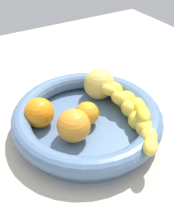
# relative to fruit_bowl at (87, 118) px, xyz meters

# --- Properties ---
(kitchen_counter) EXTENTS (1.20, 1.20, 0.03)m
(kitchen_counter) POSITION_rel_fruit_bowl_xyz_m (0.00, 0.00, -0.04)
(kitchen_counter) COLOR #B4AC99
(kitchen_counter) RESTS_ON ground
(fruit_bowl) EXTENTS (0.31, 0.31, 0.06)m
(fruit_bowl) POSITION_rel_fruit_bowl_xyz_m (0.00, 0.00, 0.00)
(fruit_bowl) COLOR slate
(fruit_bowl) RESTS_ON kitchen_counter
(banana_draped_left) EXTENTS (0.08, 0.21, 0.06)m
(banana_draped_left) POSITION_rel_fruit_bowl_xyz_m (-0.09, 0.00, 0.02)
(banana_draped_left) COLOR yellow
(banana_draped_left) RESTS_ON fruit_bowl
(banana_draped_right) EXTENTS (0.09, 0.22, 0.06)m
(banana_draped_right) POSITION_rel_fruit_bowl_xyz_m (-0.07, 0.06, 0.02)
(banana_draped_right) COLOR yellow
(banana_draped_right) RESTS_ON fruit_bowl
(orange_front) EXTENTS (0.06, 0.06, 0.06)m
(orange_front) POSITION_rel_fruit_bowl_xyz_m (0.09, -0.05, 0.02)
(orange_front) COLOR orange
(orange_front) RESTS_ON fruit_bowl
(orange_mid_left) EXTENTS (0.07, 0.07, 0.07)m
(orange_mid_left) POSITION_rel_fruit_bowl_xyz_m (0.05, 0.03, 0.02)
(orange_mid_left) COLOR orange
(orange_mid_left) RESTS_ON fruit_bowl
(orange_mid_right) EXTENTS (0.05, 0.05, 0.05)m
(orange_mid_right) POSITION_rel_fruit_bowl_xyz_m (0.00, -0.00, 0.01)
(orange_mid_right) COLOR orange
(orange_mid_right) RESTS_ON fruit_bowl
(apple_yellow) EXTENTS (0.07, 0.07, 0.07)m
(apple_yellow) POSITION_rel_fruit_bowl_xyz_m (-0.07, -0.07, 0.02)
(apple_yellow) COLOR #DBC554
(apple_yellow) RESTS_ON fruit_bowl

